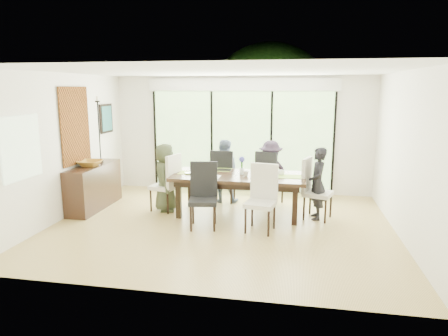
% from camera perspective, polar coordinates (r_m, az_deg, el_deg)
% --- Properties ---
extents(floor, '(6.00, 5.00, 0.01)m').
position_cam_1_polar(floor, '(7.25, -0.36, -8.20)').
color(floor, olive).
rests_on(floor, ground).
extents(ceiling, '(6.00, 5.00, 0.01)m').
position_cam_1_polar(ceiling, '(6.84, -0.39, 13.73)').
color(ceiling, white).
rests_on(ceiling, wall_back).
extents(wall_back, '(6.00, 0.02, 2.70)m').
position_cam_1_polar(wall_back, '(9.37, 2.50, 4.76)').
color(wall_back, silver).
rests_on(wall_back, floor).
extents(wall_front, '(6.00, 0.02, 2.70)m').
position_cam_1_polar(wall_front, '(4.52, -6.33, -2.38)').
color(wall_front, white).
rests_on(wall_front, floor).
extents(wall_left, '(0.02, 5.00, 2.70)m').
position_cam_1_polar(wall_left, '(8.04, -21.99, 2.86)').
color(wall_left, white).
rests_on(wall_left, floor).
extents(wall_right, '(0.02, 5.00, 2.70)m').
position_cam_1_polar(wall_right, '(7.01, 24.57, 1.54)').
color(wall_right, beige).
rests_on(wall_right, floor).
extents(glass_doors, '(4.20, 0.02, 2.30)m').
position_cam_1_polar(glass_doors, '(9.35, 2.46, 3.82)').
color(glass_doors, '#598C3F').
rests_on(glass_doors, wall_back).
extents(blinds_header, '(4.40, 0.06, 0.28)m').
position_cam_1_polar(blinds_header, '(9.26, 2.52, 11.81)').
color(blinds_header, white).
rests_on(blinds_header, wall_back).
extents(mullion_a, '(0.05, 0.04, 2.30)m').
position_cam_1_polar(mullion_a, '(9.85, -9.77, 4.05)').
color(mullion_a, black).
rests_on(mullion_a, wall_back).
extents(mullion_b, '(0.05, 0.04, 2.30)m').
position_cam_1_polar(mullion_b, '(9.46, -1.76, 3.91)').
color(mullion_b, black).
rests_on(mullion_b, wall_back).
extents(mullion_c, '(0.05, 0.04, 2.30)m').
position_cam_1_polar(mullion_c, '(9.27, 6.75, 3.69)').
color(mullion_c, black).
rests_on(mullion_c, wall_back).
extents(mullion_d, '(0.05, 0.04, 2.30)m').
position_cam_1_polar(mullion_d, '(9.29, 15.41, 3.38)').
color(mullion_d, black).
rests_on(mullion_d, wall_back).
extents(side_window, '(0.02, 0.90, 1.00)m').
position_cam_1_polar(side_window, '(7.02, -26.99, 2.58)').
color(side_window, '#8CAD7F').
rests_on(side_window, wall_left).
extents(deck, '(6.00, 1.80, 0.10)m').
position_cam_1_polar(deck, '(10.49, 3.11, -2.32)').
color(deck, '#533323').
rests_on(deck, ground).
extents(rail_top, '(6.00, 0.08, 0.06)m').
position_cam_1_polar(rail_top, '(11.14, 3.67, 1.64)').
color(rail_top, brown).
rests_on(rail_top, deck).
extents(foliage_left, '(3.20, 3.20, 3.20)m').
position_cam_1_polar(foliage_left, '(12.34, -4.11, 6.73)').
color(foliage_left, '#14380F').
rests_on(foliage_left, ground).
extents(foliage_mid, '(4.00, 4.00, 4.00)m').
position_cam_1_polar(foliage_mid, '(12.56, 6.44, 8.42)').
color(foliage_mid, '#14380F').
rests_on(foliage_mid, ground).
extents(foliage_right, '(2.80, 2.80, 2.80)m').
position_cam_1_polar(foliage_right, '(11.81, 14.89, 5.30)').
color(foliage_right, '#14380F').
rests_on(foliage_right, ground).
extents(foliage_far, '(3.60, 3.60, 3.60)m').
position_cam_1_polar(foliage_far, '(13.37, 2.32, 7.87)').
color(foliage_far, '#14380F').
rests_on(foliage_far, ground).
extents(table_top, '(2.52, 1.16, 0.06)m').
position_cam_1_polar(table_top, '(7.66, 2.12, -1.20)').
color(table_top, black).
rests_on(table_top, floor).
extents(table_apron, '(2.31, 0.95, 0.11)m').
position_cam_1_polar(table_apron, '(7.69, 2.12, -1.89)').
color(table_apron, black).
rests_on(table_apron, floor).
extents(table_leg_fl, '(0.09, 0.09, 0.73)m').
position_cam_1_polar(table_leg_fl, '(7.58, -6.50, -4.48)').
color(table_leg_fl, black).
rests_on(table_leg_fl, floor).
extents(table_leg_fr, '(0.09, 0.09, 0.73)m').
position_cam_1_polar(table_leg_fr, '(7.27, 10.09, -5.27)').
color(table_leg_fr, black).
rests_on(table_leg_fr, floor).
extents(table_leg_bl, '(0.09, 0.09, 0.73)m').
position_cam_1_polar(table_leg_bl, '(8.38, -4.80, -2.92)').
color(table_leg_bl, black).
rests_on(table_leg_bl, floor).
extents(table_leg_br, '(0.09, 0.09, 0.73)m').
position_cam_1_polar(table_leg_br, '(8.10, 10.14, -3.56)').
color(table_leg_br, black).
rests_on(table_leg_br, floor).
extents(chair_left_end, '(0.60, 0.60, 1.16)m').
position_cam_1_polar(chair_left_end, '(8.05, -8.52, -2.01)').
color(chair_left_end, white).
rests_on(chair_left_end, floor).
extents(chair_right_end, '(0.61, 0.61, 1.16)m').
position_cam_1_polar(chair_right_end, '(7.64, 13.33, -2.92)').
color(chair_right_end, beige).
rests_on(chair_right_end, floor).
extents(chair_far_left, '(0.50, 0.50, 1.16)m').
position_cam_1_polar(chair_far_left, '(8.59, -0.04, -1.04)').
color(chair_far_left, black).
rests_on(chair_far_left, floor).
extents(chair_far_right, '(0.62, 0.62, 1.16)m').
position_cam_1_polar(chair_far_right, '(8.47, 6.63, -1.30)').
color(chair_far_right, black).
rests_on(chair_far_right, floor).
extents(chair_near_left, '(0.56, 0.56, 1.16)m').
position_cam_1_polar(chair_near_left, '(6.97, -3.01, -4.00)').
color(chair_near_left, black).
rests_on(chair_near_left, floor).
extents(chair_near_right, '(0.56, 0.56, 1.16)m').
position_cam_1_polar(chair_near_right, '(6.81, 5.23, -4.38)').
color(chair_near_right, silver).
rests_on(chair_near_right, floor).
extents(person_left_end, '(0.51, 0.70, 1.36)m').
position_cam_1_polar(person_left_end, '(8.02, -8.40, -1.33)').
color(person_left_end, '#3C442D').
rests_on(person_left_end, floor).
extents(person_right_end, '(0.45, 0.67, 1.36)m').
position_cam_1_polar(person_right_end, '(7.62, 13.21, -2.18)').
color(person_right_end, black).
rests_on(person_right_end, floor).
extents(person_far_left, '(0.65, 0.43, 1.36)m').
position_cam_1_polar(person_far_left, '(8.55, -0.06, -0.42)').
color(person_far_left, slate).
rests_on(person_far_left, floor).
extents(person_far_right, '(0.71, 0.53, 1.36)m').
position_cam_1_polar(person_far_right, '(8.43, 6.64, -0.66)').
color(person_far_right, '#2C2132').
rests_on(person_far_right, floor).
extents(placemat_left, '(0.46, 0.34, 0.01)m').
position_cam_1_polar(placemat_left, '(7.85, -4.76, -0.68)').
color(placemat_left, '#93A83C').
rests_on(placemat_left, table_top).
extents(placemat_right, '(0.46, 0.34, 0.01)m').
position_cam_1_polar(placemat_right, '(7.58, 9.25, -1.21)').
color(placemat_right, '#8EB841').
rests_on(placemat_right, table_top).
extents(placemat_far_l, '(0.46, 0.34, 0.01)m').
position_cam_1_polar(placemat_far_l, '(8.12, -0.61, -0.24)').
color(placemat_far_l, '#90B641').
rests_on(placemat_far_l, table_top).
extents(placemat_far_r, '(0.46, 0.34, 0.01)m').
position_cam_1_polar(placemat_far_r, '(7.99, 6.45, -0.50)').
color(placemat_far_r, '#B3C747').
rests_on(placemat_far_r, table_top).
extents(placemat_paper, '(0.46, 0.34, 0.01)m').
position_cam_1_polar(placemat_paper, '(7.47, -2.39, -1.27)').
color(placemat_paper, white).
rests_on(placemat_paper, table_top).
extents(tablet_far_l, '(0.27, 0.19, 0.01)m').
position_cam_1_polar(tablet_far_l, '(8.05, 0.02, -0.27)').
color(tablet_far_l, black).
rests_on(tablet_far_l, table_top).
extents(tablet_far_r, '(0.25, 0.18, 0.01)m').
position_cam_1_polar(tablet_far_r, '(7.94, 6.06, -0.50)').
color(tablet_far_r, black).
rests_on(tablet_far_r, table_top).
extents(papers, '(0.32, 0.23, 0.00)m').
position_cam_1_polar(papers, '(7.54, 7.34, -1.23)').
color(papers, white).
rests_on(papers, table_top).
extents(platter_base, '(0.27, 0.27, 0.03)m').
position_cam_1_polar(platter_base, '(7.46, -2.39, -1.15)').
color(platter_base, white).
rests_on(platter_base, table_top).
extents(platter_snacks, '(0.21, 0.21, 0.01)m').
position_cam_1_polar(platter_snacks, '(7.46, -2.39, -1.01)').
color(platter_snacks, '#CF6518').
rests_on(platter_snacks, table_top).
extents(vase, '(0.08, 0.08, 0.13)m').
position_cam_1_polar(vase, '(7.69, 2.55, -0.45)').
color(vase, silver).
rests_on(vase, table_top).
extents(hyacinth_stems, '(0.04, 0.04, 0.17)m').
position_cam_1_polar(hyacinth_stems, '(7.66, 2.56, 0.48)').
color(hyacinth_stems, '#337226').
rests_on(hyacinth_stems, table_top).
extents(hyacinth_blooms, '(0.12, 0.12, 0.12)m').
position_cam_1_polar(hyacinth_blooms, '(7.64, 2.57, 1.25)').
color(hyacinth_blooms, '#4644AB').
rests_on(hyacinth_blooms, table_top).
extents(laptop, '(0.41, 0.34, 0.03)m').
position_cam_1_polar(laptop, '(7.72, -4.23, -0.78)').
color(laptop, silver).
rests_on(laptop, table_top).
extents(cup_a, '(0.18, 0.18, 0.10)m').
position_cam_1_polar(cup_a, '(7.92, -2.73, -0.19)').
color(cup_a, white).
rests_on(cup_a, table_top).
extents(cup_b, '(0.15, 0.15, 0.10)m').
position_cam_1_polar(cup_b, '(7.53, 3.15, -0.81)').
color(cup_b, white).
rests_on(cup_b, table_top).
extents(cup_c, '(0.18, 0.18, 0.10)m').
position_cam_1_polar(cup_c, '(7.68, 8.16, -0.67)').
color(cup_c, white).
rests_on(cup_c, table_top).
extents(book, '(0.20, 0.26, 0.02)m').
position_cam_1_polar(book, '(7.67, 4.03, -0.89)').
color(book, white).
rests_on(book, table_top).
extents(sideboard, '(0.45, 1.59, 0.89)m').
position_cam_1_polar(sideboard, '(8.57, -18.06, -2.55)').
color(sideboard, black).
rests_on(sideboard, floor).
extents(bowl, '(0.47, 0.47, 0.12)m').
position_cam_1_polar(bowl, '(8.38, -18.59, 0.64)').
color(bowl, olive).
rests_on(bowl, sideboard).
extents(candlestick_base, '(0.10, 0.10, 0.04)m').
position_cam_1_polar(candlestick_base, '(8.78, -17.17, 0.94)').
color(candlestick_base, black).
rests_on(candlestick_base, sideboard).
extents(candlestick_shaft, '(0.02, 0.02, 1.24)m').
position_cam_1_polar(candlestick_shaft, '(8.69, -17.41, 4.99)').
color(candlestick_shaft, black).
rests_on(candlestick_shaft, sideboard).
extents(candlestick_pan, '(0.10, 0.10, 0.03)m').
position_cam_1_polar(candlestick_pan, '(8.65, -17.65, 9.04)').
color(candlestick_pan, black).
rests_on(candlestick_pan, sideboard).
extents(candle, '(0.04, 0.04, 0.10)m').
position_cam_1_polar(candle, '(8.65, -17.67, 9.43)').
color(candle, silver).
rests_on(candle, sideboard).
extents(tapestry, '(0.02, 1.00, 1.50)m').
position_cam_1_polar(tapestry, '(8.32, -20.47, 5.66)').
color(tapestry, brown).
rests_on(tapestry, wall_left).
extents(art_frame, '(0.03, 0.55, 0.65)m').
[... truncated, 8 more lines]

